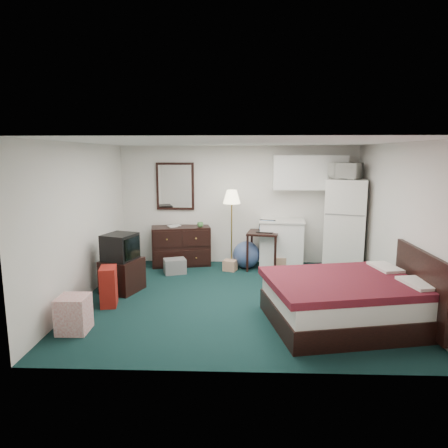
{
  "coord_description": "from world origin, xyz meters",
  "views": [
    {
      "loc": [
        -0.01,
        -6.22,
        2.32
      ],
      "look_at": [
        -0.25,
        0.43,
        1.15
      ],
      "focal_mm": 32.0,
      "sensor_mm": 36.0,
      "label": 1
    }
  ],
  "objects_px": {
    "floor_lamp": "(232,230)",
    "tv_stand": "(122,275)",
    "dresser": "(181,246)",
    "desk": "(263,250)",
    "fridge": "(346,226)",
    "suitcase": "(109,286)",
    "bed": "(345,302)",
    "kitchen_counter": "(281,244)"
  },
  "relations": [
    {
      "from": "floor_lamp",
      "to": "tv_stand",
      "type": "xyz_separation_m",
      "value": [
        -1.85,
        -1.46,
        -0.53
      ]
    },
    {
      "from": "dresser",
      "to": "desk",
      "type": "xyz_separation_m",
      "value": [
        1.72,
        -0.26,
        -0.02
      ]
    },
    {
      "from": "desk",
      "to": "tv_stand",
      "type": "relative_size",
      "value": 1.27
    },
    {
      "from": "dresser",
      "to": "fridge",
      "type": "height_order",
      "value": "fridge"
    },
    {
      "from": "desk",
      "to": "fridge",
      "type": "height_order",
      "value": "fridge"
    },
    {
      "from": "fridge",
      "to": "floor_lamp",
      "type": "bearing_deg",
      "value": -162.95
    },
    {
      "from": "fridge",
      "to": "suitcase",
      "type": "distance_m",
      "value": 4.66
    },
    {
      "from": "floor_lamp",
      "to": "suitcase",
      "type": "xyz_separation_m",
      "value": [
        -1.87,
        -2.13,
        -0.5
      ]
    },
    {
      "from": "floor_lamp",
      "to": "desk",
      "type": "distance_m",
      "value": 0.77
    },
    {
      "from": "dresser",
      "to": "fridge",
      "type": "xyz_separation_m",
      "value": [
        3.35,
        -0.32,
        0.51
      ]
    },
    {
      "from": "bed",
      "to": "tv_stand",
      "type": "relative_size",
      "value": 3.28
    },
    {
      "from": "kitchen_counter",
      "to": "tv_stand",
      "type": "xyz_separation_m",
      "value": [
        -2.88,
        -1.62,
        -0.2
      ]
    },
    {
      "from": "floor_lamp",
      "to": "bed",
      "type": "xyz_separation_m",
      "value": [
        1.61,
        -2.7,
        -0.49
      ]
    },
    {
      "from": "fridge",
      "to": "bed",
      "type": "height_order",
      "value": "fridge"
    },
    {
      "from": "fridge",
      "to": "suitcase",
      "type": "bearing_deg",
      "value": -134.46
    },
    {
      "from": "bed",
      "to": "tv_stand",
      "type": "distance_m",
      "value": 3.67
    },
    {
      "from": "desk",
      "to": "tv_stand",
      "type": "bearing_deg",
      "value": -139.52
    },
    {
      "from": "desk",
      "to": "tv_stand",
      "type": "height_order",
      "value": "desk"
    },
    {
      "from": "fridge",
      "to": "bed",
      "type": "distance_m",
      "value": 2.76
    },
    {
      "from": "dresser",
      "to": "tv_stand",
      "type": "relative_size",
      "value": 1.98
    },
    {
      "from": "dresser",
      "to": "tv_stand",
      "type": "bearing_deg",
      "value": -126.35
    },
    {
      "from": "kitchen_counter",
      "to": "bed",
      "type": "distance_m",
      "value": 2.92
    },
    {
      "from": "kitchen_counter",
      "to": "tv_stand",
      "type": "relative_size",
      "value": 1.57
    },
    {
      "from": "dresser",
      "to": "fridge",
      "type": "relative_size",
      "value": 0.65
    },
    {
      "from": "desk",
      "to": "dresser",
      "type": "bearing_deg",
      "value": -178.12
    },
    {
      "from": "desk",
      "to": "bed",
      "type": "height_order",
      "value": "desk"
    },
    {
      "from": "floor_lamp",
      "to": "fridge",
      "type": "xyz_separation_m",
      "value": [
        2.27,
        -0.09,
        0.11
      ]
    },
    {
      "from": "desk",
      "to": "kitchen_counter",
      "type": "distance_m",
      "value": 0.45
    },
    {
      "from": "tv_stand",
      "to": "desk",
      "type": "bearing_deg",
      "value": 49.27
    },
    {
      "from": "tv_stand",
      "to": "suitcase",
      "type": "bearing_deg",
      "value": -72.18
    },
    {
      "from": "kitchen_counter",
      "to": "tv_stand",
      "type": "distance_m",
      "value": 3.31
    },
    {
      "from": "tv_stand",
      "to": "kitchen_counter",
      "type": "bearing_deg",
      "value": 48.82
    },
    {
      "from": "dresser",
      "to": "fridge",
      "type": "distance_m",
      "value": 3.4
    },
    {
      "from": "tv_stand",
      "to": "fridge",
      "type": "bearing_deg",
      "value": 37.9
    },
    {
      "from": "fridge",
      "to": "desk",
      "type": "bearing_deg",
      "value": -162.58
    },
    {
      "from": "dresser",
      "to": "desk",
      "type": "distance_m",
      "value": 1.74
    },
    {
      "from": "kitchen_counter",
      "to": "desk",
      "type": "bearing_deg",
      "value": -147.88
    },
    {
      "from": "floor_lamp",
      "to": "desk",
      "type": "xyz_separation_m",
      "value": [
        0.64,
        -0.04,
        -0.42
      ]
    },
    {
      "from": "bed",
      "to": "tv_stand",
      "type": "bearing_deg",
      "value": 149.09
    },
    {
      "from": "bed",
      "to": "tv_stand",
      "type": "xyz_separation_m",
      "value": [
        -3.46,
        1.24,
        -0.04
      ]
    },
    {
      "from": "kitchen_counter",
      "to": "dresser",
      "type": "bearing_deg",
      "value": -176.16
    },
    {
      "from": "suitcase",
      "to": "dresser",
      "type": "bearing_deg",
      "value": 59.61
    }
  ]
}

